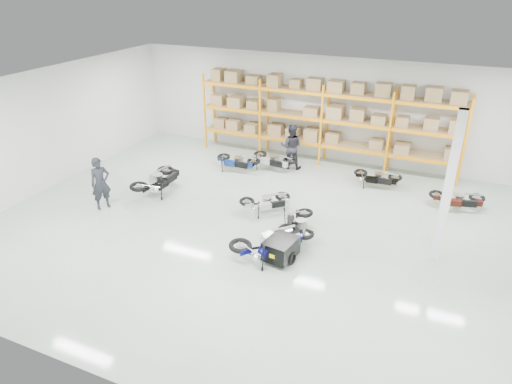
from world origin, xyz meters
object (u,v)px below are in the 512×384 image
at_px(moto_blue_centre, 270,239).
at_px(moto_black_far_left, 158,177).
at_px(moto_back_c, 377,175).
at_px(trailer, 281,248).
at_px(moto_silver_left, 267,199).
at_px(moto_back_d, 458,196).
at_px(person_left, 101,183).
at_px(moto_back_b, 272,157).
at_px(moto_back_a, 236,159).
at_px(person_back, 291,147).
at_px(moto_touring_right, 299,221).

bearing_deg(moto_blue_centre, moto_black_far_left, 12.59).
bearing_deg(moto_black_far_left, moto_back_c, -151.45).
bearing_deg(trailer, moto_blue_centre, -178.54).
height_order(moto_silver_left, moto_back_d, moto_back_d).
distance_m(moto_blue_centre, moto_silver_left, 2.82).
height_order(moto_back_d, person_left, person_left).
xyz_separation_m(moto_back_c, person_left, (-8.63, -5.73, 0.46)).
distance_m(moto_silver_left, moto_back_b, 3.90).
height_order(moto_black_far_left, moto_back_a, moto_black_far_left).
distance_m(moto_black_far_left, moto_back_b, 4.96).
bearing_deg(moto_silver_left, moto_back_a, 0.12).
xyz_separation_m(moto_blue_centre, moto_black_far_left, (-5.56, 2.42, 0.00)).
height_order(moto_back_c, person_left, person_left).
relative_size(moto_silver_left, moto_back_c, 1.00).
distance_m(moto_back_b, moto_back_d, 7.44).
bearing_deg(moto_blue_centre, person_left, 31.61).
distance_m(moto_back_d, person_back, 6.83).
bearing_deg(moto_back_c, moto_touring_right, 157.16).
height_order(moto_blue_centre, moto_silver_left, moto_blue_centre).
height_order(moto_black_far_left, person_back, person_back).
bearing_deg(moto_back_a, person_back, -61.51).
relative_size(moto_silver_left, moto_black_far_left, 0.79).
relative_size(moto_blue_centre, moto_back_c, 1.26).
xyz_separation_m(moto_silver_left, person_left, (-5.47, -2.05, 0.46)).
bearing_deg(moto_back_d, moto_touring_right, 117.12).
bearing_deg(moto_silver_left, person_left, 69.21).
bearing_deg(person_back, moto_silver_left, 87.52).
height_order(moto_silver_left, person_left, person_left).
bearing_deg(trailer, moto_back_c, 84.68).
distance_m(moto_back_a, person_left, 5.78).
bearing_deg(moto_back_b, person_back, -50.68).
xyz_separation_m(moto_black_far_left, moto_back_a, (1.82, 3.09, -0.11)).
bearing_deg(moto_silver_left, moto_back_d, -106.11).
xyz_separation_m(trailer, person_back, (-2.11, 6.73, 0.56)).
xyz_separation_m(moto_blue_centre, moto_back_d, (4.97, 5.46, -0.12)).
bearing_deg(moto_back_b, person_left, 151.68).
bearing_deg(person_left, trailer, -64.17).
bearing_deg(moto_back_b, moto_black_far_left, 148.52).
bearing_deg(moto_back_d, person_left, 99.81).
relative_size(moto_back_c, person_back, 0.82).
distance_m(moto_silver_left, moto_back_c, 4.85).
xyz_separation_m(moto_blue_centre, person_left, (-6.61, 0.52, 0.33)).
xyz_separation_m(moto_silver_left, moto_back_a, (-2.60, 2.94, 0.02)).
relative_size(moto_silver_left, moto_touring_right, 0.97).
distance_m(moto_touring_right, trailer, 1.60).
bearing_deg(moto_back_a, moto_back_d, -91.89).
height_order(moto_blue_centre, moto_back_a, moto_blue_centre).
xyz_separation_m(moto_blue_centre, person_back, (-1.73, 6.68, 0.35)).
bearing_deg(moto_back_c, moto_back_d, -108.62).
distance_m(moto_back_a, moto_back_b, 1.52).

